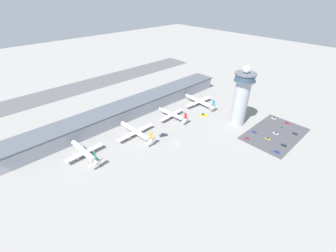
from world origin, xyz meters
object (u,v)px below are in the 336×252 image
Objects in this scene: airplane_gate_alpha at (85,152)px; airplane_gate_delta at (199,101)px; service_truck_baggage at (204,115)px; car_black_suv at (284,145)px; service_truck_catering at (180,118)px; car_grey_coupe at (274,118)px; car_red_hatchback at (295,134)px; car_maroon_suv at (287,123)px; service_truck_fuel at (163,135)px; car_blue_compact at (247,138)px; car_yellow_taxi at (268,139)px; car_white_wagon at (276,133)px; car_navy_sedan at (277,152)px; airplane_gate_charlie at (172,115)px; airplane_gate_bravo at (136,132)px; car_silver_sedan at (254,132)px; service_truck_water at (203,103)px; car_green_van at (282,128)px; control_tower at (241,97)px.

airplane_gate_delta is at bearing -0.78° from airplane_gate_alpha.
car_black_suv is at bearing -83.08° from service_truck_baggage.
service_truck_catering reaches higher than car_grey_coupe.
car_maroon_suv is (13.40, 13.16, -0.02)m from car_red_hatchback.
service_truck_fuel is 1.83× the size of car_red_hatchback.
service_truck_baggage is 1.86× the size of car_blue_compact.
car_blue_compact is at bearing 179.72° from car_grey_coupe.
airplane_gate_alpha is at bearing 146.04° from car_yellow_taxi.
service_truck_fuel is at bearing 139.03° from car_white_wagon.
car_navy_sedan is 1.00× the size of car_maroon_suv.
airplane_gate_alpha is 167.69m from car_white_wagon.
service_truck_catering is at bearing 18.90° from service_truck_fuel.
airplane_gate_charlie is 75.21m from car_blue_compact.
airplane_gate_delta reaches higher than car_white_wagon.
airplane_gate_bravo reaches higher than car_grey_coupe.
car_yellow_taxi is (8.99, -65.60, -0.31)m from service_truck_baggage.
airplane_gate_bravo reaches higher than car_silver_sedan.
service_truck_fuel is at bearing 178.69° from service_truck_baggage.
service_truck_water reaches higher than service_truck_baggage.
airplane_gate_alpha is at bearing 147.54° from car_blue_compact.
car_silver_sedan is (37.07, -71.09, -3.71)m from airplane_gate_charlie.
airplane_gate_bravo reaches higher than service_truck_catering.
airplane_gate_alpha reaches higher than service_truck_fuel.
airplane_gate_delta is 10.01× the size of car_black_suv.
car_grey_coupe is at bearing 46.72° from car_green_van.
car_black_suv is 27.31m from car_silver_sedan.
service_truck_fuel is 0.96× the size of service_truck_baggage.
control_tower is at bearing -93.46° from airplane_gate_delta.
car_black_suv is (-6.17, -98.99, -4.03)m from airplane_gate_delta.
airplane_gate_charlie reaches higher than car_grey_coupe.
airplane_gate_bravo is at bearing 138.56° from car_white_wagon.
car_blue_compact is at bearing -73.44° from service_truck_catering.
car_maroon_suv is (75.46, -84.57, -3.73)m from airplane_gate_charlie.
airplane_gate_delta is 100.22m from car_red_hatchback.
car_silver_sedan is 13.82m from car_blue_compact.
airplane_gate_alpha is at bearing 175.74° from airplane_gate_bravo.
car_blue_compact is at bearing 90.91° from car_navy_sedan.
airplane_gate_alpha is 8.93× the size of car_grey_coupe.
service_truck_baggage is (27.28, -18.93, -3.39)m from airplane_gate_charlie.
car_yellow_taxi is at bearing -96.24° from control_tower.
airplane_gate_alpha is 9.36× the size of car_red_hatchback.
car_black_suv reaches higher than car_silver_sedan.
service_truck_fuel reaches higher than car_navy_sedan.
airplane_gate_bravo reaches higher than car_navy_sedan.
car_black_suv is 0.89× the size of car_maroon_suv.
airplane_gate_charlie is 8.65× the size of car_black_suv.
car_navy_sedan is (116.56, -100.92, -4.17)m from airplane_gate_alpha.
airplane_gate_bravo reaches higher than car_maroon_suv.
airplane_gate_delta reaches higher than airplane_gate_charlie.
car_white_wagon is (95.62, -84.42, -3.74)m from airplane_gate_bravo.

